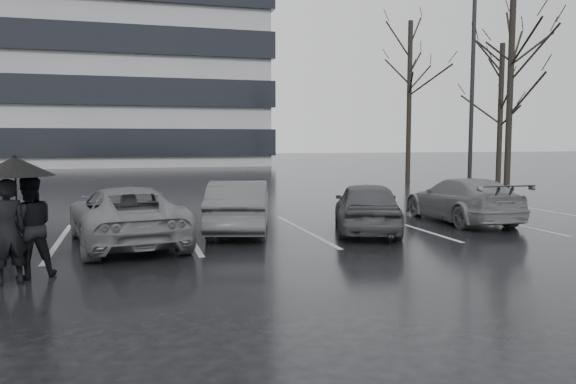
% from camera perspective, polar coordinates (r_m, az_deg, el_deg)
% --- Properties ---
extents(ground, '(160.00, 160.00, 0.00)m').
position_cam_1_polar(ground, '(11.23, 2.55, -6.02)').
color(ground, black).
rests_on(ground, ground).
extents(car_main, '(2.55, 3.90, 1.23)m').
position_cam_1_polar(car_main, '(13.55, 8.02, -1.48)').
color(car_main, black).
rests_on(car_main, ground).
extents(car_west_a, '(2.22, 4.00, 1.25)m').
position_cam_1_polar(car_west_a, '(13.45, -4.97, -1.46)').
color(car_west_a, '#29292B').
rests_on(car_west_a, ground).
extents(car_west_b, '(2.70, 4.69, 1.23)m').
position_cam_1_polar(car_west_b, '(12.34, -16.14, -2.31)').
color(car_west_b, '#49494C').
rests_on(car_west_b, ground).
extents(car_east, '(1.79, 4.16, 1.20)m').
position_cam_1_polar(car_east, '(15.83, 17.24, -0.76)').
color(car_east, '#49494C').
rests_on(car_east, ground).
extents(pedestrian_left, '(0.71, 0.63, 1.63)m').
position_cam_1_polar(pedestrian_left, '(9.52, -26.68, -3.67)').
color(pedestrian_left, black).
rests_on(pedestrian_left, ground).
extents(pedestrian_right, '(0.94, 0.82, 1.65)m').
position_cam_1_polar(pedestrian_right, '(9.87, -24.83, -3.23)').
color(pedestrian_right, black).
rests_on(pedestrian_right, ground).
extents(umbrella, '(1.17, 1.17, 1.98)m').
position_cam_1_polar(umbrella, '(9.59, -26.00, 2.36)').
color(umbrella, black).
rests_on(umbrella, ground).
extents(lamp_post, '(0.50, 0.50, 9.05)m').
position_cam_1_polar(lamp_post, '(23.18, 18.20, 9.84)').
color(lamp_post, gray).
rests_on(lamp_post, ground).
extents(stall_stripes, '(19.72, 5.00, 0.00)m').
position_cam_1_polar(stall_stripes, '(13.41, -4.07, -4.17)').
color(stall_stripes, '#9F9FA1').
rests_on(stall_stripes, ground).
extents(tree_east, '(0.26, 0.26, 8.00)m').
position_cam_1_polar(tree_east, '(25.70, 21.61, 8.94)').
color(tree_east, black).
rests_on(tree_east, ground).
extents(tree_ne, '(0.26, 0.26, 7.00)m').
position_cam_1_polar(tree_ne, '(30.36, 20.76, 7.41)').
color(tree_ne, black).
rests_on(tree_ne, ground).
extents(tree_north, '(0.26, 0.26, 8.50)m').
position_cam_1_polar(tree_north, '(31.09, 12.21, 8.96)').
color(tree_north, black).
rests_on(tree_north, ground).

